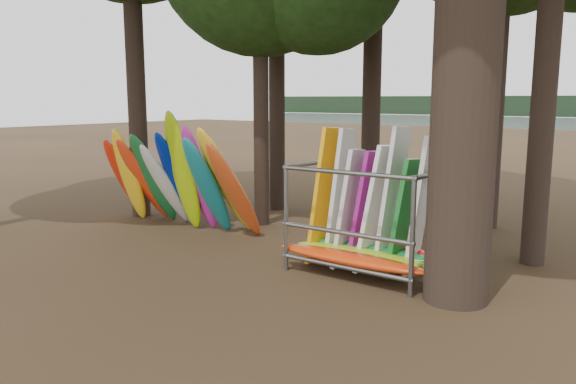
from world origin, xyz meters
The scene contains 3 objects.
ground centered at (0.00, 0.00, 0.00)m, with size 120.00×120.00×0.00m, color #47331E.
kayak_row centered at (-3.30, 1.85, 1.28)m, with size 5.07×2.14×3.23m.
storage_rack centered at (2.52, 1.36, 0.99)m, with size 3.18×1.57×2.89m.
Camera 1 is at (7.60, -8.10, 3.38)m, focal length 35.00 mm.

